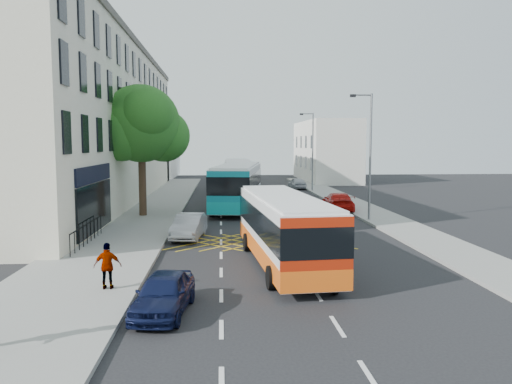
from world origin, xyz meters
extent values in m
plane|color=black|center=(0.00, 0.00, 0.00)|extent=(120.00, 120.00, 0.00)
cube|color=gray|center=(-8.50, 15.00, 0.07)|extent=(5.00, 70.00, 0.15)
cube|color=gray|center=(7.50, 15.00, 0.07)|extent=(3.00, 70.00, 0.15)
cube|color=beige|center=(-14.00, 24.50, 6.50)|extent=(8.00, 45.00, 13.00)
cube|color=#59544C|center=(-14.00, 24.50, 13.25)|extent=(8.30, 45.00, 0.50)
cube|color=black|center=(-9.95, 8.00, 3.40)|extent=(0.12, 7.00, 0.90)
cube|color=black|center=(-9.95, 8.00, 1.60)|extent=(0.12, 7.00, 2.60)
cube|color=silver|center=(-14.00, 55.00, 5.00)|extent=(8.00, 20.00, 10.00)
cube|color=silver|center=(11.00, 48.00, 4.00)|extent=(6.00, 18.00, 8.00)
cylinder|color=#382619|center=(-8.50, 15.00, 2.35)|extent=(0.50, 0.50, 4.40)
sphere|color=#195317|center=(-8.50, 15.00, 6.35)|extent=(5.20, 5.20, 5.20)
sphere|color=#195317|center=(-7.10, 15.80, 5.55)|extent=(3.60, 3.60, 3.60)
sphere|color=#195317|center=(-9.70, 14.40, 5.75)|extent=(3.80, 3.80, 3.80)
sphere|color=#195317|center=(-7.90, 13.70, 6.95)|extent=(3.40, 3.40, 3.40)
sphere|color=#195317|center=(-9.30, 16.10, 7.35)|extent=(3.20, 3.20, 3.20)
cylinder|color=slate|center=(6.30, 12.00, 4.15)|extent=(0.14, 0.14, 8.00)
cylinder|color=slate|center=(5.70, 12.00, 8.05)|extent=(1.20, 0.10, 0.10)
cube|color=black|center=(5.10, 12.00, 8.00)|extent=(0.35, 0.15, 0.18)
cylinder|color=slate|center=(6.30, 32.00, 4.15)|extent=(0.14, 0.14, 8.00)
cylinder|color=slate|center=(5.70, 32.00, 8.05)|extent=(1.20, 0.10, 0.10)
cube|color=black|center=(5.10, 32.00, 8.00)|extent=(0.35, 0.15, 0.18)
cube|color=silver|center=(-0.61, 1.12, 1.56)|extent=(3.15, 10.38, 2.46)
cube|color=silver|center=(-0.61, 1.12, 2.83)|extent=(2.95, 10.16, 0.11)
cube|color=black|center=(-0.61, 1.12, 1.90)|extent=(3.22, 10.44, 1.02)
cube|color=#ED5B13|center=(-0.61, 1.12, 0.70)|extent=(3.21, 10.43, 0.70)
cube|color=#AB1F09|center=(-0.19, -3.94, 1.58)|extent=(2.36, 0.29, 2.32)
cube|color=#FF0C0C|center=(-1.10, -4.02, 0.93)|extent=(0.25, 0.08, 0.25)
cube|color=#FF0C0C|center=(0.72, -3.87, 0.93)|extent=(0.25, 0.08, 0.25)
cylinder|color=black|center=(-1.99, 3.81, 0.42)|extent=(0.33, 0.85, 0.84)
cylinder|color=black|center=(0.32, 4.00, 0.42)|extent=(0.33, 0.85, 0.84)
cylinder|color=black|center=(-1.48, -2.40, 0.42)|extent=(0.33, 0.85, 0.84)
cylinder|color=black|center=(0.83, -2.21, 0.42)|extent=(0.33, 0.85, 0.84)
cube|color=silver|center=(-1.90, 18.86, 1.85)|extent=(4.41, 12.39, 2.92)
cube|color=silver|center=(-1.90, 18.86, 3.36)|extent=(4.16, 12.12, 0.13)
cube|color=black|center=(-1.90, 18.86, 2.26)|extent=(4.47, 12.45, 1.21)
cube|color=#0C9E9E|center=(-1.90, 18.86, 0.83)|extent=(4.46, 12.44, 0.83)
cube|color=#0B8190|center=(-2.73, 12.89, 1.87)|extent=(2.78, 0.49, 2.76)
cube|color=#FF0C0C|center=(-3.85, 13.04, 1.10)|extent=(0.26, 0.09, 0.25)
cube|color=#FF0C0C|center=(-1.62, 12.72, 1.10)|extent=(0.26, 0.09, 0.25)
cylinder|color=black|center=(-2.80, 22.33, 0.50)|extent=(0.44, 1.02, 0.99)
cylinder|color=black|center=(-0.08, 21.95, 0.50)|extent=(0.44, 1.02, 0.99)
cylinder|color=black|center=(-3.83, 15.01, 0.50)|extent=(0.44, 1.02, 0.99)
cylinder|color=black|center=(-1.10, 14.63, 0.50)|extent=(0.44, 1.02, 0.99)
cube|color=silver|center=(-1.45, 31.29, 1.79)|extent=(2.92, 11.80, 2.83)
cube|color=silver|center=(-1.45, 31.29, 3.26)|extent=(2.70, 11.56, 0.13)
cube|color=black|center=(-1.45, 31.29, 2.19)|extent=(2.98, 11.86, 1.17)
cube|color=#0B8E81|center=(-1.45, 31.29, 0.80)|extent=(2.97, 11.85, 0.80)
cube|color=silver|center=(-1.58, 25.45, 1.81)|extent=(2.71, 0.16, 2.67)
cube|color=#FF0C0C|center=(-2.66, 25.47, 1.07)|extent=(0.25, 0.07, 0.25)
cube|color=#FF0C0C|center=(-0.49, 25.42, 1.07)|extent=(0.25, 0.07, 0.25)
cylinder|color=black|center=(-2.71, 34.52, 0.48)|extent=(0.32, 0.97, 0.96)
cylinder|color=black|center=(-0.05, 34.47, 0.48)|extent=(0.32, 0.97, 0.96)
cylinder|color=black|center=(-2.87, 27.37, 0.48)|extent=(0.32, 0.97, 0.96)
cylinder|color=black|center=(-0.20, 27.32, 0.48)|extent=(0.32, 0.97, 0.96)
cylinder|color=black|center=(0.58, -3.14, 0.31)|extent=(0.14, 0.62, 0.61)
cylinder|color=black|center=(0.52, -1.71, 0.31)|extent=(0.14, 0.62, 0.61)
cube|color=black|center=(0.55, -2.42, 0.59)|extent=(0.26, 1.16, 0.21)
cube|color=black|center=(0.54, -2.18, 0.77)|extent=(0.29, 0.44, 0.19)
cube|color=black|center=(0.56, -2.66, 0.72)|extent=(0.27, 0.49, 0.10)
cylinder|color=slate|center=(0.52, -1.75, 0.67)|extent=(0.08, 0.42, 0.81)
cylinder|color=slate|center=(0.52, -1.90, 1.01)|extent=(0.58, 0.06, 0.04)
cube|color=gold|center=(0.59, -3.31, 0.53)|extent=(0.17, 0.03, 0.12)
imported|color=black|center=(0.55, -2.47, 0.97)|extent=(0.62, 0.42, 1.65)
sphere|color=#99999E|center=(0.55, -2.47, 1.68)|extent=(0.29, 0.29, 0.29)
imported|color=#0D1335|center=(-4.90, -4.59, 0.61)|extent=(1.89, 3.75, 1.22)
imported|color=#A7A9AF|center=(-4.90, 7.20, 0.65)|extent=(1.86, 4.07, 1.29)
imported|color=#B20D07|center=(5.50, 17.12, 0.70)|extent=(2.37, 4.97, 1.40)
imported|color=#3A3C41|center=(0.44, 45.81, 0.71)|extent=(2.43, 5.12, 1.41)
imported|color=#B1B2B9|center=(5.22, 35.33, 0.63)|extent=(1.78, 3.83, 1.27)
imported|color=gray|center=(-7.00, -2.43, 0.94)|extent=(0.93, 0.41, 1.57)
camera|label=1|loc=(-3.18, -19.14, 5.04)|focal=35.00mm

